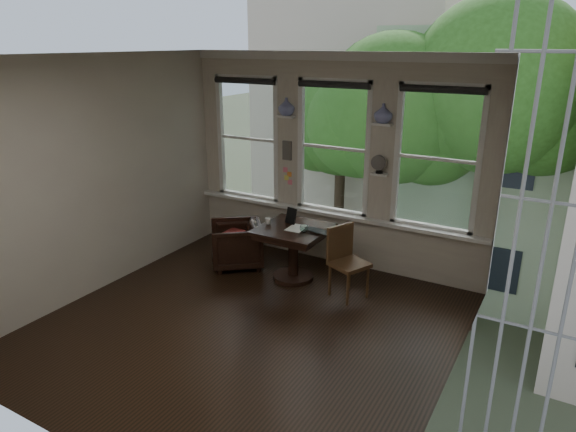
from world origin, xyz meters
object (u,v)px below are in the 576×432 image
Objects in this scene: mug at (268,221)px; table at (293,253)px; side_chair_right at (349,264)px; armchair_left at (236,244)px; laptop at (316,233)px.

table is at bearing 6.57° from mug.
mug is at bearing 111.29° from side_chair_right.
armchair_left is 1.81m from side_chair_right.
laptop reaches higher than table.
table is at bearing 107.28° from side_chair_right.
table is 9.71× the size of mug.
table is 0.98× the size of side_chair_right.
armchair_left is (-0.93, -0.03, -0.04)m from table.
mug is (-1.24, 0.06, 0.33)m from side_chair_right.
side_chair_right is (0.87, -0.11, 0.09)m from table.
mug is at bearing -173.43° from table.
armchair_left is at bearing -169.35° from laptop.
table is 0.93m from armchair_left.
armchair_left is 7.84× the size of mug.
armchair_left is 0.79× the size of side_chair_right.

